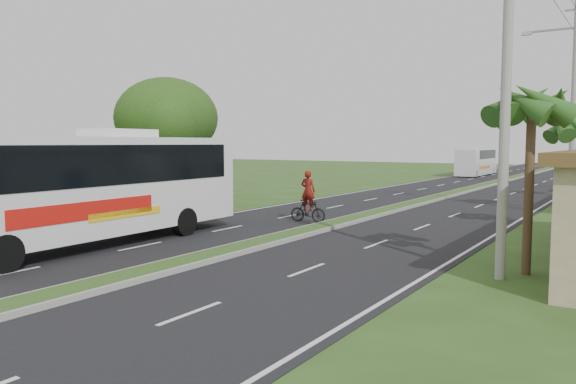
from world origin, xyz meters
The scene contains 12 objects.
ground centered at (0.00, 0.00, 0.00)m, with size 180.00×180.00×0.00m, color #2E4619.
road_asphalt centered at (0.00, 20.00, 0.01)m, with size 14.00×160.00×0.02m, color black.
median_strip centered at (0.00, 20.00, 0.10)m, with size 1.20×160.00×0.18m.
lane_edge_left centered at (-6.70, 20.00, 0.00)m, with size 0.12×160.00×0.01m, color silver.
lane_edge_right centered at (6.70, 20.00, 0.00)m, with size 0.12×160.00×0.01m, color silver.
palm_verge_a centered at (9.00, 3.00, 4.74)m, with size 2.40×2.40×5.45m.
shade_tree centered at (-12.11, 10.02, 5.03)m, with size 6.30×6.00×7.54m.
utility_pole_a centered at (8.50, 2.00, 5.67)m, with size 1.60×0.28×11.00m.
utility_pole_b centered at (8.47, 18.00, 6.26)m, with size 3.20×0.28×12.00m.
coach_bus_main centered at (-4.98, -0.81, 2.34)m, with size 3.08×13.25×4.26m.
coach_bus_far centered at (-4.78, 52.31, 1.72)m, with size 2.36×10.41×3.03m.
motorcyclist centered at (-1.59, 8.66, 0.92)m, with size 1.80×0.73×2.46m.
Camera 1 is at (11.78, -13.95, 3.74)m, focal length 35.00 mm.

